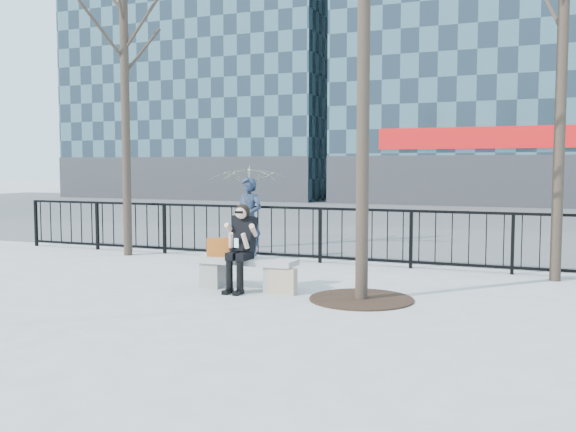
% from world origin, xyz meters
% --- Properties ---
extents(ground, '(120.00, 120.00, 0.00)m').
position_xyz_m(ground, '(0.00, 0.00, 0.00)').
color(ground, '#979692').
rests_on(ground, ground).
extents(street_surface, '(60.00, 23.00, 0.01)m').
position_xyz_m(street_surface, '(0.00, 15.00, 0.00)').
color(street_surface, '#474747').
rests_on(street_surface, ground).
extents(railing, '(14.00, 0.06, 1.10)m').
position_xyz_m(railing, '(0.00, 3.00, 0.55)').
color(railing, black).
rests_on(railing, ground).
extents(building_left, '(16.20, 10.20, 22.60)m').
position_xyz_m(building_left, '(-15.00, 27.00, 11.30)').
color(building_left, '#45686F').
rests_on(building_left, ground).
extents(tree_left, '(2.80, 2.80, 6.50)m').
position_xyz_m(tree_left, '(-4.00, 2.50, 4.86)').
color(tree_left, black).
rests_on(tree_left, ground).
extents(tree_grate, '(1.50, 1.50, 0.02)m').
position_xyz_m(tree_grate, '(1.90, -0.10, 0.01)').
color(tree_grate, black).
rests_on(tree_grate, ground).
extents(bench_main, '(1.65, 0.46, 0.49)m').
position_xyz_m(bench_main, '(0.00, 0.00, 0.30)').
color(bench_main, slate).
rests_on(bench_main, ground).
extents(seated_woman, '(0.50, 0.64, 1.34)m').
position_xyz_m(seated_woman, '(0.00, -0.16, 0.67)').
color(seated_woman, black).
rests_on(seated_woman, ground).
extents(handbag, '(0.39, 0.25, 0.29)m').
position_xyz_m(handbag, '(-0.47, 0.02, 0.64)').
color(handbag, '#AE4E15').
rests_on(handbag, bench_main).
extents(shopping_bag, '(0.42, 0.17, 0.39)m').
position_xyz_m(shopping_bag, '(0.69, -0.13, 0.20)').
color(shopping_bag, tan).
rests_on(shopping_bag, ground).
extents(standing_man, '(0.68, 0.51, 1.69)m').
position_xyz_m(standing_man, '(-1.26, 2.80, 0.85)').
color(standing_man, black).
rests_on(standing_man, ground).
extents(vendor_umbrella, '(2.22, 2.26, 1.93)m').
position_xyz_m(vendor_umbrella, '(-2.69, 5.79, 0.96)').
color(vendor_umbrella, yellow).
rests_on(vendor_umbrella, ground).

